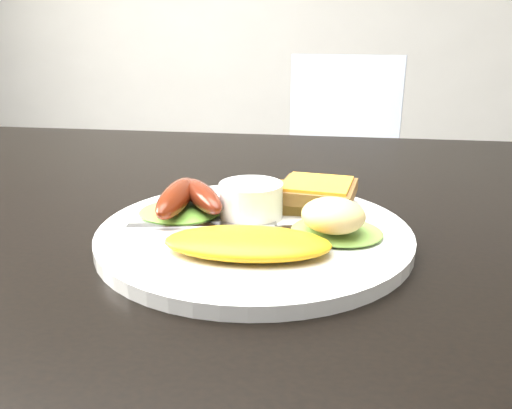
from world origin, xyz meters
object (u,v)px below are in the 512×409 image
dining_table (213,209)px  plate (254,234)px  dining_chair (341,199)px  person (303,121)px

dining_table → plate: bearing=-61.5°
dining_chair → dining_table: bearing=-89.8°
dining_chair → person: size_ratio=0.25×
person → plate: bearing=72.0°
dining_table → dining_chair: dining_table is taller
dining_chair → person: bearing=-111.8°
dining_table → person: bearing=85.4°
dining_chair → person: (-0.11, -0.18, 0.27)m
dining_table → person: 0.76m
dining_table → dining_chair: bearing=79.3°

